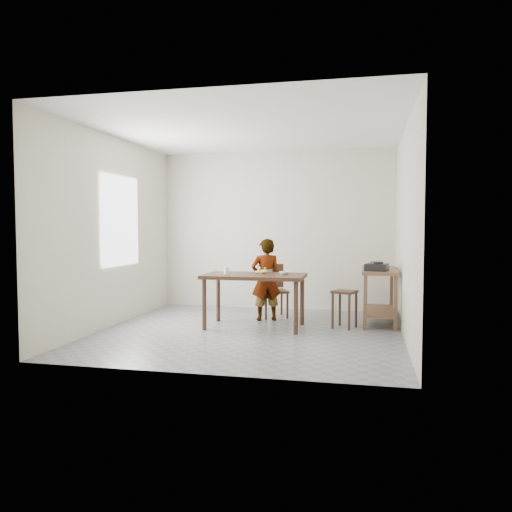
% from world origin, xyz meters
% --- Properties ---
extents(floor, '(4.00, 4.00, 0.04)m').
position_xyz_m(floor, '(0.00, 0.00, -0.02)').
color(floor, slate).
rests_on(floor, ground).
extents(ceiling, '(4.00, 4.00, 0.04)m').
position_xyz_m(ceiling, '(0.00, 0.00, 2.72)').
color(ceiling, white).
rests_on(ceiling, wall_back).
extents(wall_back, '(4.00, 0.04, 2.70)m').
position_xyz_m(wall_back, '(0.00, 2.02, 1.35)').
color(wall_back, beige).
rests_on(wall_back, ground).
extents(wall_front, '(4.00, 0.04, 2.70)m').
position_xyz_m(wall_front, '(0.00, -2.02, 1.35)').
color(wall_front, beige).
rests_on(wall_front, ground).
extents(wall_left, '(0.04, 4.00, 2.70)m').
position_xyz_m(wall_left, '(-2.02, 0.00, 1.35)').
color(wall_left, beige).
rests_on(wall_left, ground).
extents(wall_right, '(0.04, 4.00, 2.70)m').
position_xyz_m(wall_right, '(2.02, 0.00, 1.35)').
color(wall_right, beige).
rests_on(wall_right, ground).
extents(window_pane, '(0.02, 1.10, 1.30)m').
position_xyz_m(window_pane, '(-1.97, 0.20, 1.50)').
color(window_pane, white).
rests_on(window_pane, wall_left).
extents(dining_table, '(1.40, 0.80, 0.75)m').
position_xyz_m(dining_table, '(0.00, 0.30, 0.38)').
color(dining_table, '#3C2519').
rests_on(dining_table, floor).
extents(prep_counter, '(0.50, 1.20, 0.80)m').
position_xyz_m(prep_counter, '(1.72, 1.00, 0.40)').
color(prep_counter, brown).
rests_on(prep_counter, floor).
extents(child, '(0.53, 0.45, 1.24)m').
position_xyz_m(child, '(0.05, 0.86, 0.62)').
color(child, white).
rests_on(child, floor).
extents(dining_chair, '(0.53, 0.53, 0.82)m').
position_xyz_m(dining_chair, '(0.12, 1.14, 0.41)').
color(dining_chair, '#3C2519').
rests_on(dining_chair, floor).
extents(stool, '(0.38, 0.38, 0.53)m').
position_xyz_m(stool, '(1.24, 0.52, 0.26)').
color(stool, '#3C2519').
rests_on(stool, floor).
extents(glass_tumbler, '(0.10, 0.10, 0.09)m').
position_xyz_m(glass_tumbler, '(-0.40, 0.26, 0.80)').
color(glass_tumbler, white).
rests_on(glass_tumbler, dining_table).
extents(small_bowl, '(0.18, 0.18, 0.05)m').
position_xyz_m(small_bowl, '(0.42, 0.32, 0.77)').
color(small_bowl, silver).
rests_on(small_bowl, dining_table).
extents(banana, '(0.20, 0.16, 0.07)m').
position_xyz_m(banana, '(0.08, 0.38, 0.78)').
color(banana, '#FFD848').
rests_on(banana, dining_table).
extents(serving_bowl, '(0.27, 0.27, 0.06)m').
position_xyz_m(serving_bowl, '(1.73, 1.27, 0.83)').
color(serving_bowl, silver).
rests_on(serving_bowl, prep_counter).
extents(gas_burner, '(0.35, 0.35, 0.10)m').
position_xyz_m(gas_burner, '(1.67, 0.66, 0.85)').
color(gas_burner, black).
rests_on(gas_burner, prep_counter).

